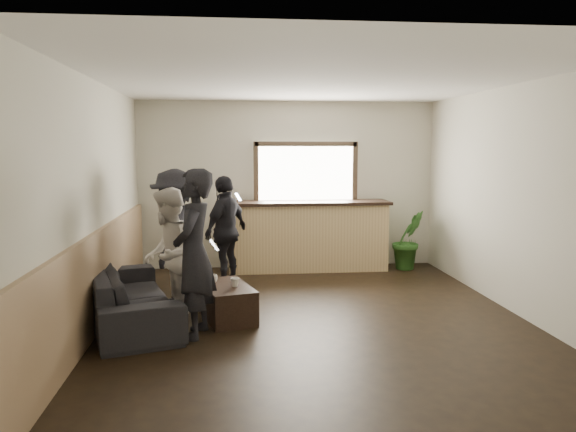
{
  "coord_description": "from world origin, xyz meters",
  "views": [
    {
      "loc": [
        -0.98,
        -6.46,
        2.04
      ],
      "look_at": [
        -0.26,
        0.4,
        1.19
      ],
      "focal_mm": 35.0,
      "sensor_mm": 36.0,
      "label": 1
    }
  ],
  "objects": [
    {
      "name": "ground",
      "position": [
        0.0,
        0.0,
        0.0
      ],
      "size": [
        5.0,
        6.0,
        0.01
      ],
      "primitive_type": "cube",
      "color": "black"
    },
    {
      "name": "room_shell",
      "position": [
        -0.74,
        0.0,
        1.47
      ],
      "size": [
        5.01,
        6.01,
        2.8
      ],
      "color": "silver",
      "rests_on": "ground"
    },
    {
      "name": "bar_counter",
      "position": [
        0.3,
        2.7,
        0.64
      ],
      "size": [
        2.7,
        0.68,
        2.13
      ],
      "color": "tan",
      "rests_on": "ground"
    },
    {
      "name": "sofa",
      "position": [
        -2.15,
        0.07,
        0.32
      ],
      "size": [
        1.48,
        2.38,
        0.65
      ],
      "primitive_type": "imported",
      "rotation": [
        0.0,
        0.0,
        1.86
      ],
      "color": "black",
      "rests_on": "ground"
    },
    {
      "name": "coffee_table",
      "position": [
        -1.03,
        0.08,
        0.2
      ],
      "size": [
        0.74,
        1.02,
        0.41
      ],
      "primitive_type": "cube",
      "rotation": [
        0.0,
        0.0,
        0.28
      ],
      "color": "black",
      "rests_on": "ground"
    },
    {
      "name": "cup_a",
      "position": [
        -1.21,
        0.2,
        0.46
      ],
      "size": [
        0.19,
        0.19,
        0.1
      ],
      "primitive_type": "imported",
      "rotation": [
        0.0,
        0.0,
        2.44
      ],
      "color": "silver",
      "rests_on": "coffee_table"
    },
    {
      "name": "cup_b",
      "position": [
        -0.93,
        0.02,
        0.46
      ],
      "size": [
        0.12,
        0.12,
        0.1
      ],
      "primitive_type": "imported",
      "rotation": [
        0.0,
        0.0,
        1.47
      ],
      "color": "silver",
      "rests_on": "coffee_table"
    },
    {
      "name": "potted_plant",
      "position": [
        1.98,
        2.55,
        0.5
      ],
      "size": [
        0.65,
        0.57,
        0.99
      ],
      "primitive_type": "imported",
      "rotation": [
        0.0,
        0.0,
        0.28
      ],
      "color": "#2D6623",
      "rests_on": "ground"
    },
    {
      "name": "person_a",
      "position": [
        -1.37,
        -0.49,
        0.91
      ],
      "size": [
        0.56,
        0.73,
        1.81
      ],
      "rotation": [
        0.0,
        0.0,
        -1.77
      ],
      "color": "black",
      "rests_on": "ground"
    },
    {
      "name": "person_b",
      "position": [
        -1.7,
        0.06,
        0.79
      ],
      "size": [
        0.61,
        0.77,
        1.57
      ],
      "rotation": [
        0.0,
        0.0,
        -1.58
      ],
      "color": "beige",
      "rests_on": "ground"
    },
    {
      "name": "person_c",
      "position": [
        -1.7,
        0.96,
        0.88
      ],
      "size": [
        0.82,
        1.22,
        1.76
      ],
      "rotation": [
        0.0,
        0.0,
        -1.73
      ],
      "color": "black",
      "rests_on": "ground"
    },
    {
      "name": "person_d",
      "position": [
        -1.04,
        1.75,
        0.81
      ],
      "size": [
        0.86,
        1.01,
        1.63
      ],
      "rotation": [
        0.0,
        0.0,
        -2.16
      ],
      "color": "black",
      "rests_on": "ground"
    }
  ]
}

